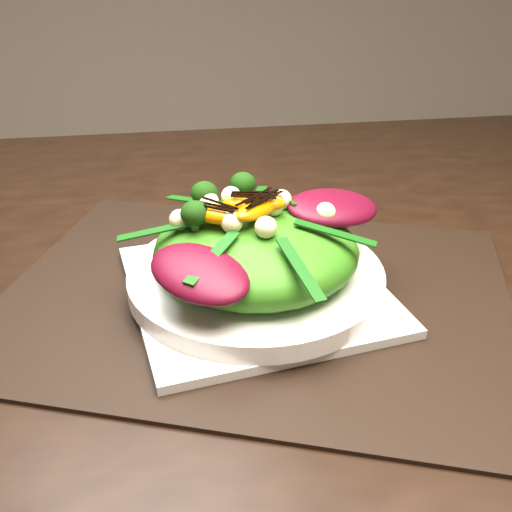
{
  "coord_description": "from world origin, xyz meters",
  "views": [
    {
      "loc": [
        -0.07,
        -0.67,
        1.09
      ],
      "look_at": [
        0.01,
        -0.15,
        0.8
      ],
      "focal_mm": 42.0,
      "sensor_mm": 36.0,
      "label": 1
    }
  ],
  "objects": [
    {
      "name": "salad_bowl",
      "position": [
        0.01,
        -0.15,
        0.77
      ],
      "size": [
        0.34,
        0.34,
        0.02
      ],
      "primitive_type": "cylinder",
      "rotation": [
        0.0,
        0.0,
        0.35
      ],
      "color": "white",
      "rests_on": "plate_base"
    },
    {
      "name": "lettuce_mound",
      "position": [
        0.01,
        -0.15,
        0.81
      ],
      "size": [
        0.26,
        0.26,
        0.07
      ],
      "primitive_type": "ellipsoid",
      "rotation": [
        0.0,
        0.0,
        0.32
      ],
      "color": "#357215",
      "rests_on": "salad_bowl"
    },
    {
      "name": "orange_segment",
      "position": [
        -0.0,
        -0.14,
        0.85
      ],
      "size": [
        0.06,
        0.03,
        0.02
      ],
      "primitive_type": "ellipsoid",
      "rotation": [
        0.0,
        0.0,
        0.14
      ],
      "color": "#C75F03",
      "rests_on": "lettuce_mound"
    },
    {
      "name": "radicchio_leaf",
      "position": [
        0.1,
        -0.13,
        0.84
      ],
      "size": [
        0.11,
        0.09,
        0.02
      ],
      "primitive_type": "ellipsoid",
      "rotation": [
        0.0,
        0.0,
        0.22
      ],
      "color": "#430716",
      "rests_on": "lettuce_mound"
    },
    {
      "name": "dining_table",
      "position": [
        0.0,
        0.0,
        0.73
      ],
      "size": [
        1.6,
        0.9,
        0.75
      ],
      "primitive_type": "cube",
      "color": "black",
      "rests_on": "floor"
    },
    {
      "name": "balsamic_drizzle",
      "position": [
        -0.0,
        -0.14,
        0.86
      ],
      "size": [
        0.04,
        0.01,
        0.0
      ],
      "primitive_type": "cube",
      "rotation": [
        0.0,
        0.0,
        0.14
      ],
      "color": "black",
      "rests_on": "orange_segment"
    },
    {
      "name": "broccoli_floret",
      "position": [
        -0.03,
        -0.13,
        0.86
      ],
      "size": [
        0.05,
        0.05,
        0.04
      ],
      "primitive_type": "sphere",
      "rotation": [
        0.0,
        0.0,
        0.42
      ],
      "color": "black",
      "rests_on": "lettuce_mound"
    },
    {
      "name": "placemat",
      "position": [
        0.01,
        -0.15,
        0.75
      ],
      "size": [
        0.63,
        0.55,
        0.0
      ],
      "primitive_type": "cube",
      "rotation": [
        0.0,
        0.0,
        -0.35
      ],
      "color": "black",
      "rests_on": "dining_table"
    },
    {
      "name": "plate_base",
      "position": [
        0.01,
        -0.15,
        0.76
      ],
      "size": [
        0.29,
        0.29,
        0.01
      ],
      "primitive_type": "cube",
      "rotation": [
        0.0,
        0.0,
        0.16
      ],
      "color": "silver",
      "rests_on": "placemat"
    },
    {
      "name": "macadamia_nut",
      "position": [
        0.05,
        -0.18,
        0.85
      ],
      "size": [
        0.02,
        0.02,
        0.02
      ],
      "primitive_type": "sphere",
      "rotation": [
        0.0,
        0.0,
        -0.04
      ],
      "color": "beige",
      "rests_on": "lettuce_mound"
    }
  ]
}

